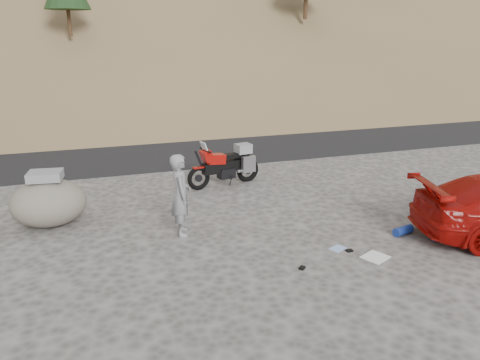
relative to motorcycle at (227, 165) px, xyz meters
name	(u,v)px	position (x,y,z in m)	size (l,w,h in m)	color
ground	(269,231)	(-0.10, -3.56, -0.60)	(140.00, 140.00, 0.00)	#464341
road	(186,145)	(-0.10, 5.44, -0.60)	(120.00, 7.00, 0.05)	black
motorcycle	(227,165)	(0.00, 0.00, 0.00)	(2.34, 0.97, 1.41)	black
man	(182,234)	(-2.00, -3.09, -0.60)	(0.67, 0.44, 1.84)	gray
boulder	(49,202)	(-4.82, -1.62, -0.04)	(2.08, 1.93, 1.28)	#58544B
gear_white_cloth	(375,257)	(1.43, -5.48, -0.59)	(0.48, 0.43, 0.02)	white
gear_blue_mat	(403,231)	(2.66, -4.71, -0.50)	(0.20, 0.20, 0.49)	navy
gear_bottle	(435,236)	(3.11, -5.19, -0.50)	(0.08, 0.08, 0.21)	navy
gear_funnel	(479,242)	(3.81, -5.70, -0.51)	(0.15, 0.15, 0.19)	#A8170B
gear_glove_a	(349,251)	(1.08, -5.07, -0.58)	(0.13, 0.09, 0.04)	black
gear_glove_b	(302,268)	(-0.17, -5.44, -0.58)	(0.13, 0.09, 0.04)	black
gear_blue_cloth	(338,248)	(0.92, -4.89, -0.59)	(0.33, 0.24, 0.01)	#91ACE0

